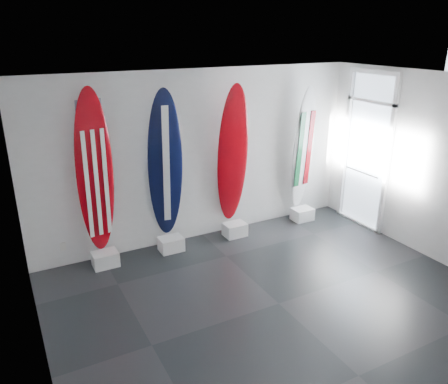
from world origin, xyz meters
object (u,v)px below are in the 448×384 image
surfboard_navy (165,166)px  surfboard_swiss (233,156)px  surfboard_usa (95,173)px  surfboard_italy (303,149)px

surfboard_navy → surfboard_swiss: 1.26m
surfboard_usa → surfboard_italy: size_ratio=1.09×
surfboard_navy → surfboard_italy: surfboard_navy is taller
surfboard_navy → surfboard_italy: (2.81, 0.00, -0.07)m
surfboard_swiss → surfboard_navy: bearing=-175.0°
surfboard_navy → surfboard_swiss: (1.26, 0.00, 0.00)m
surfboard_swiss → surfboard_italy: size_ratio=1.06×
surfboard_usa → surfboard_navy: (1.13, 0.00, -0.04)m
surfboard_usa → surfboard_navy: bearing=-10.1°
surfboard_navy → surfboard_swiss: size_ratio=0.99×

